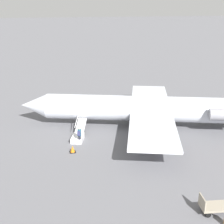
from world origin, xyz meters
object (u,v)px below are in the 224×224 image
at_px(airplane_main, 150,108).
at_px(luggage_cart, 215,206).
at_px(boarding_stairs, 78,135).
at_px(passenger, 79,134).

relative_size(airplane_main, luggage_cart, 11.47).
bearing_deg(airplane_main, luggage_cart, 104.81).
bearing_deg(boarding_stairs, luggage_cart, -134.23).
bearing_deg(luggage_cart, boarding_stairs, -55.15).
distance_m(airplane_main, passenger, 8.59).
height_order(airplane_main, luggage_cart, airplane_main).
bearing_deg(boarding_stairs, airplane_main, -61.49).
relative_size(passenger, luggage_cart, 0.75).
distance_m(airplane_main, luggage_cart, 15.27).
bearing_deg(boarding_stairs, passenger, -163.48).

